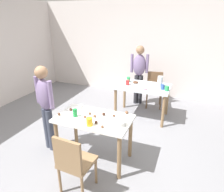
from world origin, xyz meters
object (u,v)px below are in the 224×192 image
at_px(chair_near_table, 73,161).
at_px(person_adult_far, 139,70).
at_px(soda_can, 75,113).
at_px(dining_table_near, 94,124).
at_px(chair_far_table, 154,87).
at_px(person_girl_near, 45,102).
at_px(mixing_bowl, 119,123).
at_px(dining_table_far, 143,90).
at_px(pitcher_far, 160,82).

distance_m(chair_near_table, person_adult_far, 3.16).
bearing_deg(soda_can, dining_table_near, 14.41).
bearing_deg(chair_far_table, person_adult_far, -176.31).
distance_m(chair_near_table, person_girl_near, 1.20).
distance_m(chair_near_table, chair_far_table, 3.19).
bearing_deg(chair_near_table, mixing_bowl, 59.62).
bearing_deg(mixing_bowl, chair_far_table, 88.79).
bearing_deg(dining_table_near, chair_far_table, 78.88).
bearing_deg(dining_table_far, dining_table_near, -101.34).
bearing_deg(soda_can, person_adult_far, 82.14).
bearing_deg(pitcher_far, dining_table_near, -111.38).
relative_size(person_girl_near, soda_can, 12.09).
relative_size(mixing_bowl, soda_can, 1.54).
height_order(dining_table_far, soda_can, soda_can).
height_order(dining_table_near, person_girl_near, person_girl_near).
relative_size(person_adult_far, pitcher_far, 6.35).
relative_size(dining_table_far, mixing_bowl, 6.18).
height_order(dining_table_far, person_girl_near, person_girl_near).
relative_size(dining_table_far, chair_near_table, 1.34).
height_order(soda_can, pitcher_far, pitcher_far).
bearing_deg(dining_table_near, dining_table_far, 78.66).
relative_size(chair_near_table, chair_far_table, 1.00).
relative_size(person_adult_far, mixing_bowl, 8.05).
xyz_separation_m(dining_table_far, person_adult_far, (-0.28, 0.71, 0.26)).
bearing_deg(chair_near_table, dining_table_near, 95.16).
bearing_deg(soda_can, dining_table_far, 70.92).
bearing_deg(soda_can, mixing_bowl, -0.45).
xyz_separation_m(person_adult_far, pitcher_far, (0.63, -0.65, -0.04)).
bearing_deg(person_adult_far, dining_table_near, -91.67).
height_order(dining_table_near, pitcher_far, pitcher_far).
height_order(dining_table_near, chair_near_table, chair_near_table).
distance_m(person_girl_near, soda_can, 0.58).
height_order(person_girl_near, soda_can, person_girl_near).
distance_m(dining_table_far, person_girl_near, 2.14).
height_order(chair_far_table, person_girl_near, person_girl_near).
xyz_separation_m(dining_table_near, chair_near_table, (0.06, -0.70, -0.14)).
height_order(dining_table_far, pitcher_far, pitcher_far).
relative_size(chair_near_table, mixing_bowl, 4.62).
relative_size(dining_table_far, person_girl_near, 0.79).
bearing_deg(person_adult_far, pitcher_far, -46.10).
distance_m(dining_table_far, chair_far_table, 0.76).
xyz_separation_m(chair_near_table, person_girl_near, (-0.91, 0.67, 0.38)).
relative_size(dining_table_near, pitcher_far, 4.79).
height_order(dining_table_near, mixing_bowl, mixing_bowl).
xyz_separation_m(chair_near_table, mixing_bowl, (0.37, 0.63, 0.29)).
bearing_deg(mixing_bowl, person_adult_far, 98.15).
bearing_deg(pitcher_far, soda_can, -117.69).
xyz_separation_m(dining_table_near, dining_table_far, (0.35, 1.72, 0.01)).
relative_size(dining_table_far, pitcher_far, 4.88).
xyz_separation_m(chair_near_table, soda_can, (-0.34, 0.63, 0.31)).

